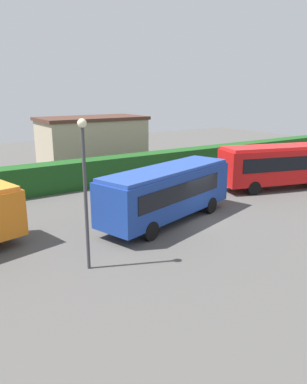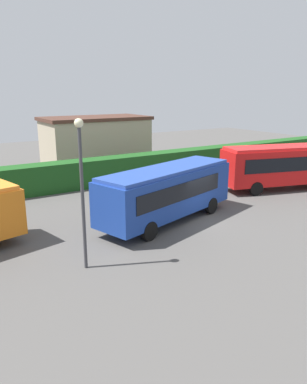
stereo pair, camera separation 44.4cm
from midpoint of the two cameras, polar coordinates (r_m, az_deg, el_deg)
name	(u,v)px [view 2 (the right image)]	position (r m, az deg, el deg)	size (l,w,h in m)	color
ground_plane	(200,219)	(22.11, 7.67, -4.17)	(81.78, 81.78, 0.00)	#514F4C
bus_blue	(167,191)	(21.17, 2.72, 0.20)	(9.51, 5.04, 3.13)	navy
bus_red	(284,164)	(30.05, 19.75, 3.98)	(9.86, 5.07, 3.31)	red
person_left	(250,167)	(33.62, 14.84, 3.77)	(0.39, 0.48, 1.72)	#4C6B47
person_center	(288,170)	(33.37, 20.21, 3.16)	(0.43, 0.29, 1.63)	#334C8C
hedge_row	(116,170)	(30.58, -5.37, 3.41)	(52.89, 1.77, 2.13)	#1C4E1B
depot_building	(96,143)	(35.79, -8.44, 7.36)	(9.65, 5.26, 4.97)	tan
lamppost	(82,180)	(15.14, -10.09, 1.88)	(0.36, 0.36, 6.27)	#38383D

